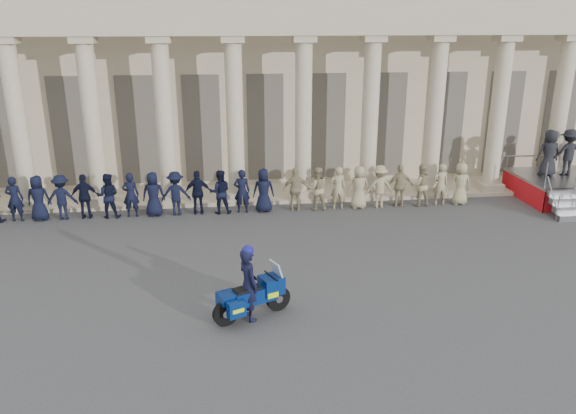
% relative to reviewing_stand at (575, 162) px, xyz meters
% --- Properties ---
extents(ground, '(90.00, 90.00, 0.00)m').
position_rel_reviewing_stand_xyz_m(ground, '(-12.01, -6.97, -1.47)').
color(ground, '#3C3C3E').
rests_on(ground, ground).
extents(building, '(40.00, 12.50, 9.00)m').
position_rel_reviewing_stand_xyz_m(building, '(-12.01, 7.77, 3.05)').
color(building, tan).
rests_on(building, ground).
extents(officer_rank, '(20.47, 0.62, 1.64)m').
position_rel_reviewing_stand_xyz_m(officer_rank, '(-14.88, -0.21, -0.65)').
color(officer_rank, black).
rests_on(officer_rank, ground).
extents(reviewing_stand, '(4.51, 4.26, 2.76)m').
position_rel_reviewing_stand_xyz_m(reviewing_stand, '(0.00, 0.00, 0.00)').
color(reviewing_stand, gray).
rests_on(reviewing_stand, ground).
extents(motorcycle, '(1.93, 1.24, 1.32)m').
position_rel_reviewing_stand_xyz_m(motorcycle, '(-13.21, -8.01, -0.90)').
color(motorcycle, black).
rests_on(motorcycle, ground).
extents(rider, '(0.67, 0.78, 1.91)m').
position_rel_reviewing_stand_xyz_m(rider, '(-13.31, -8.06, -0.53)').
color(rider, black).
rests_on(rider, ground).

